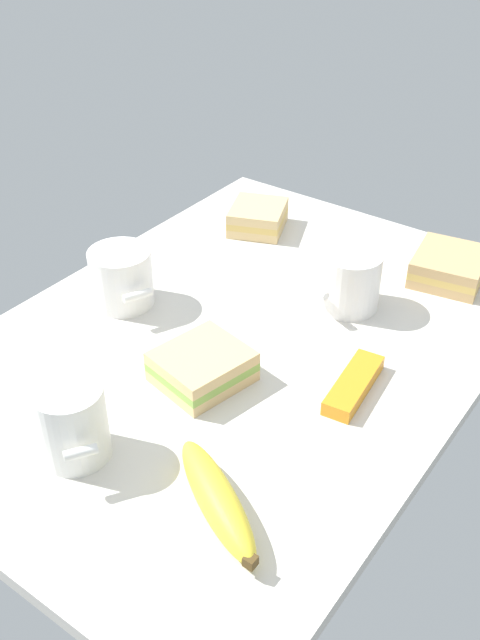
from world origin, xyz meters
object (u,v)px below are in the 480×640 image
Objects in this scene: coffee_mug_milky at (350,279)px; snack_bar at (354,385)px; sandwich_main at (258,217)px; sandwich_side at (202,367)px; sandwich_extra at (449,267)px; coffee_mug_spare at (121,277)px; coffee_mug_black at (72,422)px; banana at (217,499)px.

coffee_mug_milky is 20.12cm from snack_bar.
sandwich_side is at bearing 25.16° from sandwich_main.
sandwich_side is 0.98× the size of sandwich_extra.
coffee_mug_spare is 0.89× the size of sandwich_extra.
sandwich_main is at bearing -136.60° from snack_bar.
sandwich_main and sandwich_side have the same top height.
coffee_mug_milky is (-45.54, 10.35, -0.34)cm from coffee_mug_black.
sandwich_main is (-12.34, -25.08, -2.40)cm from coffee_mug_milky.
coffee_mug_spare is 22.55cm from sandwich_side.
coffee_mug_milky is 0.90× the size of sandwich_main.
banana is at bearing 30.96° from sandwich_main.
coffee_mug_black is 64.80cm from sandwich_extra.
coffee_mug_spare is 0.68× the size of banana.
coffee_mug_milky is 0.66× the size of banana.
coffee_mug_black reaches higher than sandwich_extra.
coffee_mug_black is 0.81× the size of snack_bar.
coffee_mug_milky is at bearing -155.75° from snack_bar.
coffee_mug_black is 0.58× the size of banana.
sandwich_extra is (-3.84, 34.29, -0.00)cm from sandwich_main.
coffee_mug_spare is at bearing -146.27° from coffee_mug_black.
coffee_mug_milky is 43.62cm from banana.
banana reaches higher than snack_bar.
coffee_mug_spare reaches higher than banana.
sandwich_extra is (-16.18, 9.21, -2.40)cm from coffee_mug_milky.
sandwich_extra is 1.06× the size of snack_bar.
coffee_mug_black is 0.78× the size of sandwich_side.
coffee_mug_black reaches higher than coffee_mug_spare.
coffee_mug_black is 59.79cm from sandwich_main.
coffee_mug_black is 0.87× the size of coffee_mug_milky.
banana is (-2.74, 18.36, -2.93)cm from coffee_mug_black.
sandwich_main is at bearing 174.78° from coffee_mug_spare.
coffee_mug_milky reaches higher than sandwich_side.
coffee_mug_black is 0.79× the size of sandwich_main.
coffee_mug_milky is 33.90cm from coffee_mug_spare.
sandwich_side is at bearing 169.38° from coffee_mug_black.
sandwich_side is at bearing -14.34° from coffee_mug_milky.
snack_bar is (-2.24, 38.22, -3.51)cm from coffee_mug_spare.
sandwich_side is (38.93, 18.28, -0.00)cm from sandwich_main.
coffee_mug_spare is 43.11cm from banana.
sandwich_main is 45.90cm from snack_bar.
coffee_mug_black is 19.47cm from sandwich_side.
banana is (23.63, 35.96, -2.50)cm from coffee_mug_spare.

